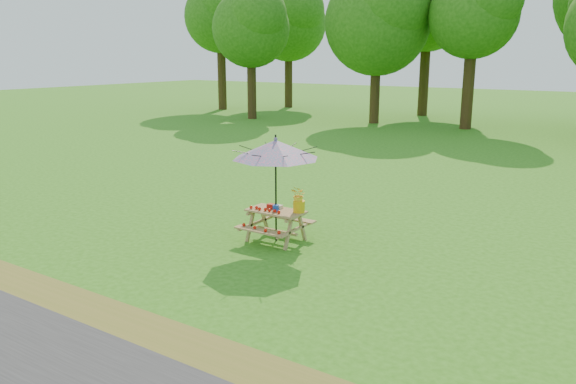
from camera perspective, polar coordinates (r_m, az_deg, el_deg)
The scene contains 6 objects.
ground at distance 8.82m, azimuth 15.01°, elevation -12.35°, with size 120.00×120.00×0.00m, color #2D6F15.
picnic_table at distance 11.77m, azimuth -1.23°, elevation -3.47°, with size 1.20×1.32×0.67m.
patio_umbrella at distance 11.40m, azimuth -1.26°, elevation 4.34°, with size 1.93×1.93×2.25m.
produce_bins at distance 11.71m, azimuth -1.34°, elevation -1.54°, with size 0.34×0.34×0.13m.
tomatoes_row at distance 11.61m, azimuth -2.35°, elevation -1.78°, with size 0.77×0.13×0.07m, color red, non-canonical shape.
flower_bucket at distance 11.46m, azimuth 1.13°, elevation -0.66°, with size 0.39×0.37×0.54m.
Camera 1 is at (2.34, -7.60, 3.81)m, focal length 35.00 mm.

